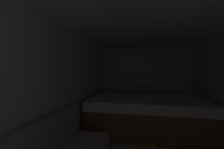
{
  "coord_description": "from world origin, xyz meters",
  "views": [
    {
      "loc": [
        -0.11,
        -0.45,
        1.28
      ],
      "look_at": [
        -0.71,
        2.49,
        1.21
      ],
      "focal_mm": 23.01,
      "sensor_mm": 36.0,
      "label": 1
    }
  ],
  "objects": [
    {
      "name": "wall_back",
      "position": [
        0.0,
        3.91,
        0.98
      ],
      "size": [
        2.64,
        0.05,
        1.97
      ],
      "primitive_type": "cube",
      "color": "silver",
      "rests_on": "ground"
    },
    {
      "name": "wall_left",
      "position": [
        -1.3,
        1.54,
        0.98
      ],
      "size": [
        0.05,
        4.68,
        1.97
      ],
      "primitive_type": "cube",
      "color": "silver",
      "rests_on": "ground"
    },
    {
      "name": "ceiling_slab",
      "position": [
        0.0,
        1.54,
        1.99
      ],
      "size": [
        2.64,
        4.68,
        0.05
      ],
      "primitive_type": "cube",
      "color": "white",
      "rests_on": "wall_left"
    },
    {
      "name": "bed",
      "position": [
        0.0,
        2.95,
        0.36
      ],
      "size": [
        2.42,
        1.8,
        0.86
      ],
      "color": "brown",
      "rests_on": "ground"
    }
  ]
}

